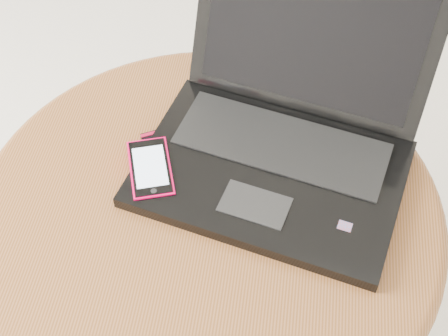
# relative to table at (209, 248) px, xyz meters

# --- Properties ---
(table) EXTENTS (0.65, 0.65, 0.52)m
(table) POSITION_rel_table_xyz_m (0.00, 0.00, 0.00)
(table) COLOR #513116
(table) RESTS_ON ground
(laptop) EXTENTS (0.42, 0.41, 0.22)m
(laptop) POSITION_rel_table_xyz_m (0.09, 0.11, 0.15)
(laptop) COLOR black
(laptop) RESTS_ON table
(phone_black) EXTENTS (0.10, 0.13, 0.01)m
(phone_black) POSITION_rel_table_xyz_m (-0.06, 0.07, 0.12)
(phone_black) COLOR black
(phone_black) RESTS_ON table
(phone_pink) EXTENTS (0.09, 0.12, 0.01)m
(phone_pink) POSITION_rel_table_xyz_m (-0.09, 0.04, 0.13)
(phone_pink) COLOR #F2034A
(phone_pink) RESTS_ON phone_black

